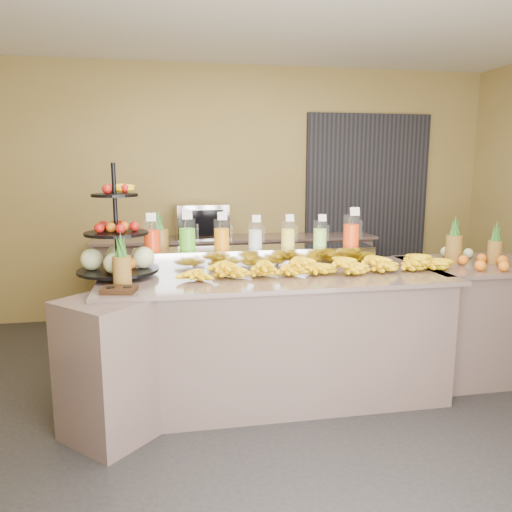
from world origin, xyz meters
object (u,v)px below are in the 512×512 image
object	(u,v)px
right_fruit_pile	(479,256)
oven_warmer	(201,221)
pitcher_tray	(255,257)
condiment_caddy	(119,290)
banana_heap	(321,264)
fruit_stand	(122,248)

from	to	relation	value
right_fruit_pile	oven_warmer	world-z (taller)	oven_warmer
right_fruit_pile	oven_warmer	distance (m)	2.81
pitcher_tray	condiment_caddy	world-z (taller)	pitcher_tray
banana_heap	condiment_caddy	world-z (taller)	banana_heap
right_fruit_pile	banana_heap	bearing A→B (deg)	-177.17
banana_heap	fruit_stand	size ratio (longest dim) A/B	2.54
pitcher_tray	fruit_stand	world-z (taller)	fruit_stand
banana_heap	condiment_caddy	bearing A→B (deg)	-167.69
pitcher_tray	oven_warmer	size ratio (longest dim) A/B	3.37
pitcher_tray	fruit_stand	size ratio (longest dim) A/B	2.33
banana_heap	condiment_caddy	size ratio (longest dim) A/B	9.84
pitcher_tray	banana_heap	xyz separation A→B (m)	(0.42, -0.33, -0.00)
pitcher_tray	condiment_caddy	distance (m)	1.17
pitcher_tray	banana_heap	size ratio (longest dim) A/B	0.92
condiment_caddy	pitcher_tray	bearing A→B (deg)	33.16
pitcher_tray	fruit_stand	bearing A→B (deg)	-170.10
banana_heap	fruit_stand	xyz separation A→B (m)	(-1.41, 0.16, 0.13)
condiment_caddy	oven_warmer	distance (m)	2.41
right_fruit_pile	oven_warmer	xyz separation A→B (m)	(-2.03, 1.94, 0.11)
oven_warmer	condiment_caddy	bearing A→B (deg)	-110.63
fruit_stand	oven_warmer	bearing A→B (deg)	84.63
oven_warmer	pitcher_tray	bearing A→B (deg)	-84.22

